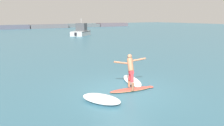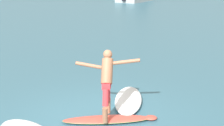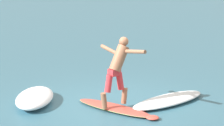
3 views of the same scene
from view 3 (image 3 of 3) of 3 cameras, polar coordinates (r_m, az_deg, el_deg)
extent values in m
plane|color=#37697D|center=(13.17, -0.03, -4.62)|extent=(200.00, 200.00, 0.00)
ellipsoid|color=#DA4E3F|center=(12.85, 0.25, -4.84)|extent=(2.26, 0.93, 0.10)
ellipsoid|color=#DA4E3F|center=(12.21, 4.38, -5.87)|extent=(0.36, 0.35, 0.08)
ellipsoid|color=#339E56|center=(12.85, 0.25, -4.84)|extent=(2.28, 0.95, 0.04)
cone|color=black|center=(13.44, -2.76, -4.54)|extent=(0.06, 0.06, 0.14)
cone|color=black|center=(13.24, -2.69, -4.82)|extent=(0.06, 0.06, 0.14)
cone|color=black|center=(13.45, -1.84, -4.51)|extent=(0.06, 0.06, 0.14)
cylinder|color=#996144|center=(12.97, 1.34, -3.54)|extent=(0.19, 0.21, 0.40)
cylinder|color=red|center=(12.77, 0.86, -1.95)|extent=(0.22, 0.26, 0.44)
cylinder|color=#996144|center=(12.58, -0.87, -4.09)|extent=(0.19, 0.21, 0.40)
cylinder|color=red|center=(12.55, -0.36, -2.22)|extent=(0.22, 0.26, 0.44)
cube|color=red|center=(12.60, 0.25, -0.99)|extent=(0.28, 0.32, 0.16)
cylinder|color=#996144|center=(12.61, 0.77, 0.51)|extent=(0.46, 0.61, 0.69)
sphere|color=#996144|center=(12.63, 1.28, 2.33)|extent=(0.23, 0.23, 0.23)
cylinder|color=#996144|center=(13.01, -0.23, 1.41)|extent=(0.65, 0.36, 0.20)
cylinder|color=#996144|center=(12.29, 2.56, 1.23)|extent=(0.65, 0.34, 0.20)
ellipsoid|color=white|center=(13.41, 6.06, -3.99)|extent=(1.53, 2.44, 0.16)
ellipsoid|color=white|center=(13.41, -8.32, -3.72)|extent=(1.60, 2.03, 0.31)
camera|label=1|loc=(12.41, -49.24, 6.37)|focal=35.00mm
camera|label=2|loc=(8.41, -45.43, 7.31)|focal=60.00mm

